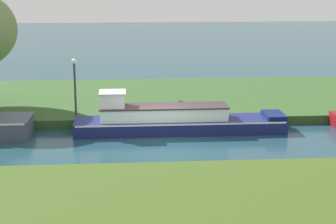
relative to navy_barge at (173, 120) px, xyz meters
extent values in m
plane|color=#1C3C49|center=(-0.59, -1.20, -0.55)|extent=(120.00, 120.00, 0.00)
cube|color=#2F5025|center=(-0.59, 5.80, -0.35)|extent=(72.00, 10.00, 0.40)
cube|color=navy|center=(0.29, 0.00, -0.25)|extent=(9.18, 1.72, 0.59)
cube|color=white|center=(0.29, 0.00, 0.00)|extent=(9.00, 1.75, 0.07)
cube|color=white|center=(-0.42, 0.00, 0.32)|extent=(5.47, 1.31, 0.55)
cube|color=#36292C|center=(-0.42, 0.00, 0.62)|extent=(5.57, 1.37, 0.06)
cube|color=white|center=(-2.63, 0.00, 0.92)|extent=(1.04, 1.10, 0.65)
cube|color=beige|center=(-2.63, 0.00, 1.27)|extent=(1.14, 1.17, 0.06)
cube|color=#0B184B|center=(4.46, 0.00, 0.13)|extent=(0.84, 1.44, 0.18)
cylinder|color=#333338|center=(-4.37, 1.82, 1.04)|extent=(0.10, 0.10, 2.38)
sphere|color=white|center=(-4.37, 1.82, 2.35)|extent=(0.24, 0.24, 0.24)
cylinder|color=#482E20|center=(0.42, 1.22, 0.22)|extent=(0.17, 0.17, 0.74)
camera|label=1|loc=(-2.06, -23.58, 6.15)|focal=59.85mm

